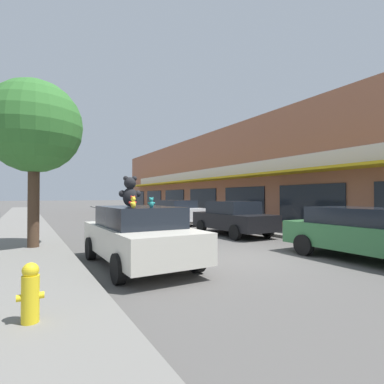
{
  "coord_description": "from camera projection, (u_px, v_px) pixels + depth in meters",
  "views": [
    {
      "loc": [
        -5.44,
        -6.98,
        1.8
      ],
      "look_at": [
        -0.43,
        1.95,
        1.95
      ],
      "focal_mm": 28.0,
      "sensor_mm": 36.0,
      "label": 1
    }
  ],
  "objects": [
    {
      "name": "ground_plane",
      "position": [
        238.0,
        258.0,
        8.73
      ],
      "size": [
        260.0,
        260.0,
        0.0
      ],
      "primitive_type": "plane",
      "color": "#514F4C"
    },
    {
      "name": "sidewalk_near",
      "position": [
        14.0,
        283.0,
        5.99
      ],
      "size": [
        2.85,
        90.0,
        0.13
      ],
      "color": "slate",
      "rests_on": "ground_plane"
    },
    {
      "name": "sidewalk_far",
      "position": [
        354.0,
        241.0,
        11.47
      ],
      "size": [
        2.85,
        90.0,
        0.13
      ],
      "color": "slate",
      "rests_on": "ground_plane"
    },
    {
      "name": "storefront_row",
      "position": [
        265.0,
        179.0,
        27.26
      ],
      "size": [
        14.75,
        36.11,
        6.76
      ],
      "color": "#9E6047",
      "rests_on": "ground_plane"
    },
    {
      "name": "plush_art_car",
      "position": [
        139.0,
        234.0,
        7.78
      ],
      "size": [
        2.12,
        4.43,
        1.53
      ],
      "rotation": [
        0.0,
        0.0,
        0.02
      ],
      "color": "beige",
      "rests_on": "ground_plane"
    },
    {
      "name": "teddy_bear_giant",
      "position": [
        130.0,
        192.0,
        7.94
      ],
      "size": [
        0.61,
        0.41,
        0.81
      ],
      "rotation": [
        0.0,
        0.0,
        2.91
      ],
      "color": "black",
      "rests_on": "plush_art_car"
    },
    {
      "name": "teddy_bear_blue",
      "position": [
        151.0,
        202.0,
        7.84
      ],
      "size": [
        0.16,
        0.14,
        0.22
      ],
      "rotation": [
        0.0,
        0.0,
        3.8
      ],
      "color": "blue",
      "rests_on": "plush_art_car"
    },
    {
      "name": "teddy_bear_red",
      "position": [
        133.0,
        202.0,
        7.11
      ],
      "size": [
        0.21,
        0.14,
        0.28
      ],
      "rotation": [
        0.0,
        0.0,
        3.29
      ],
      "color": "red",
      "rests_on": "plush_art_car"
    },
    {
      "name": "teddy_bear_teal",
      "position": [
        151.0,
        202.0,
        7.23
      ],
      "size": [
        0.19,
        0.14,
        0.25
      ],
      "rotation": [
        0.0,
        0.0,
        2.74
      ],
      "color": "teal",
      "rests_on": "plush_art_car"
    },
    {
      "name": "teddy_bear_yellow",
      "position": [
        133.0,
        203.0,
        6.7
      ],
      "size": [
        0.18,
        0.18,
        0.27
      ],
      "rotation": [
        0.0,
        0.0,
        3.92
      ],
      "color": "yellow",
      "rests_on": "plush_art_car"
    },
    {
      "name": "teddy_bear_brown",
      "position": [
        133.0,
        201.0,
        8.62
      ],
      "size": [
        0.2,
        0.13,
        0.27
      ],
      "rotation": [
        0.0,
        0.0,
        2.95
      ],
      "color": "olive",
      "rests_on": "plush_art_car"
    },
    {
      "name": "parked_car_far_left",
      "position": [
        367.0,
        232.0,
        8.42
      ],
      "size": [
        2.19,
        4.37,
        1.47
      ],
      "color": "#336B3D",
      "rests_on": "ground_plane"
    },
    {
      "name": "parked_car_far_center",
      "position": [
        233.0,
        218.0,
        13.84
      ],
      "size": [
        1.98,
        4.31,
        1.57
      ],
      "color": "black",
      "rests_on": "ground_plane"
    },
    {
      "name": "parked_car_far_right",
      "position": [
        176.0,
        211.0,
        19.09
      ],
      "size": [
        2.02,
        4.34,
        1.55
      ],
      "color": "silver",
      "rests_on": "ground_plane"
    },
    {
      "name": "street_tree",
      "position": [
        34.0,
        127.0,
        9.87
      ],
      "size": [
        3.06,
        3.06,
        5.51
      ],
      "color": "#473323",
      "rests_on": "sidewalk_near"
    },
    {
      "name": "fire_hydrant",
      "position": [
        30.0,
        292.0,
        3.96
      ],
      "size": [
        0.33,
        0.22,
        0.79
      ],
      "color": "yellow",
      "rests_on": "sidewalk_near"
    }
  ]
}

